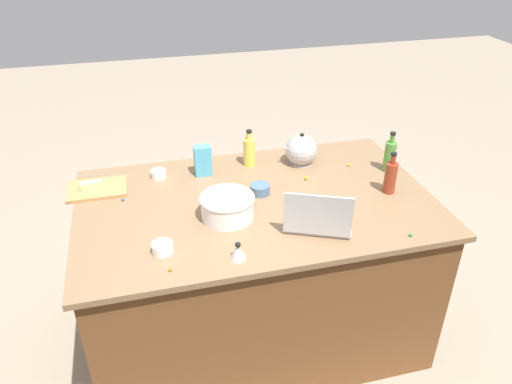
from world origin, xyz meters
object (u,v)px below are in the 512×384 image
bottle_oil (249,151)px  butter_stick_left (91,185)px  kettle (301,151)px  ramekin_wide (159,174)px  mixing_bowl_large (227,206)px  kitchen_timer (238,252)px  ramekin_medium (260,189)px  bottle_soy (390,177)px  cutting_board (97,189)px  bottle_olive (390,156)px  laptop (318,219)px  ramekin_small (163,248)px  candy_bag (203,160)px

bottle_oil → butter_stick_left: 0.86m
butter_stick_left → kettle: bearing=-178.4°
ramekin_wide → mixing_bowl_large: bearing=121.0°
kitchen_timer → ramekin_medium: bearing=-114.6°
bottle_soy → cutting_board: bottle_soy is taller
mixing_bowl_large → butter_stick_left: size_ratio=2.37×
bottle_olive → ramekin_medium: (0.75, 0.06, -0.07)m
bottle_soy → cutting_board: bearing=-14.9°
laptop → bottle_oil: bearing=-77.1°
bottle_oil → ramekin_small: size_ratio=2.32×
bottle_olive → ramekin_wide: bearing=-10.8°
kettle → ramekin_small: size_ratio=2.33×
bottle_oil → ramekin_medium: bearing=86.2°
kitchen_timer → cutting_board: bearing=-51.3°
kettle → ramekin_wide: (0.80, -0.03, -0.06)m
kettle → ramekin_wide: bearing=-2.2°
ramekin_wide → butter_stick_left: bearing=10.4°
candy_bag → kettle: bearing=179.5°
ramekin_small → kitchen_timer: kitchen_timer is taller
mixing_bowl_large → butter_stick_left: mixing_bowl_large is taller
ramekin_medium → bottle_olive: bearing=-175.1°
ramekin_medium → mixing_bowl_large: bearing=40.1°
laptop → kettle: (-0.13, -0.63, 0.03)m
bottle_soy → kitchen_timer: bottle_soy is taller
laptop → butter_stick_left: bearing=-30.6°
cutting_board → ramekin_medium: bearing=163.7°
cutting_board → butter_stick_left: bearing=0.0°
kettle → ramekin_medium: bearing=41.0°
ramekin_wide → kitchen_timer: bearing=108.4°
kettle → cutting_board: size_ratio=0.71×
ramekin_medium → bottle_soy: bearing=167.0°
mixing_bowl_large → ramekin_small: 0.38m
butter_stick_left → cutting_board: bearing=180.0°
mixing_bowl_large → ramekin_medium: (-0.21, -0.17, -0.03)m
mixing_bowl_large → bottle_oil: size_ratio=1.22×
butter_stick_left → kitchen_timer: 0.95m
laptop → kettle: size_ratio=1.75×
bottle_oil → butter_stick_left: bearing=5.6°
bottle_soy → ramekin_small: size_ratio=2.44×
laptop → bottle_oil: size_ratio=1.75×
mixing_bowl_large → kitchen_timer: bearing=86.3°
cutting_board → mixing_bowl_large: bearing=146.0°
bottle_oil → cutting_board: bearing=5.8°
bottle_oil → bottle_soy: 0.78m
ramekin_medium → ramekin_wide: bearing=-31.6°
laptop → bottle_olive: bottle_olive is taller
bottle_oil → bottle_soy: bottle_soy is taller
bottle_olive → kettle: (0.44, -0.21, -0.01)m
kettle → ramekin_medium: 0.42m
kettle → cutting_board: 1.13m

